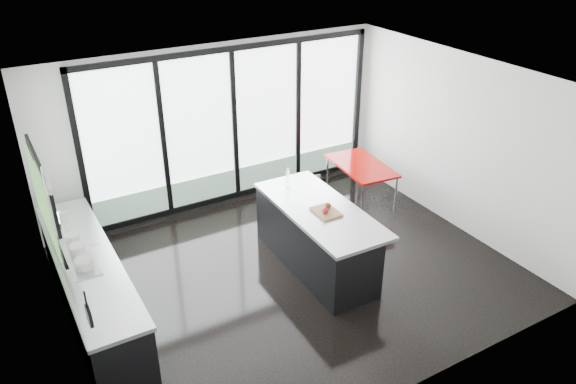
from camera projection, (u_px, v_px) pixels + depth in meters
floor at (292, 272)px, 8.10m from camera, size 6.00×5.00×0.00m
ceiling at (293, 83)px, 6.80m from camera, size 6.00×5.00×0.00m
wall_back at (233, 132)px, 9.52m from camera, size 6.00×0.09×2.80m
wall_front at (422, 286)px, 5.53m from camera, size 6.00×0.00×2.80m
wall_left at (51, 224)px, 6.26m from camera, size 0.26×5.00×2.80m
wall_right at (457, 143)px, 8.78m from camera, size 0.00×5.00×2.80m
counter_cabinets at (92, 289)px, 7.00m from camera, size 0.69×3.24×1.36m
island at (315, 237)px, 8.05m from camera, size 1.01×2.31×1.22m
bar_stool_near at (335, 243)px, 8.18m from camera, size 0.53×0.53×0.66m
bar_stool_far at (317, 213)px, 8.92m from camera, size 0.50×0.50×0.72m
red_table at (360, 183)px, 9.86m from camera, size 0.89×1.40×0.71m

